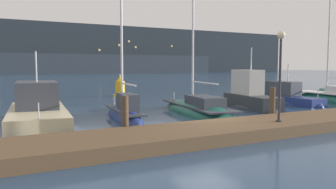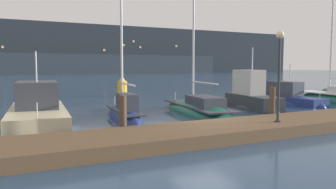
% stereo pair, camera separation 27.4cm
% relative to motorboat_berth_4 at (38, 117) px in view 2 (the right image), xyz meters
% --- Properties ---
extents(ground_plane, '(400.00, 400.00, 0.00)m').
position_rel_motorboat_berth_4_xyz_m(ground_plane, '(6.49, -4.15, -0.38)').
color(ground_plane, navy).
extents(dock, '(45.97, 2.80, 0.45)m').
position_rel_motorboat_berth_4_xyz_m(dock, '(6.49, -5.87, -0.15)').
color(dock, brown).
rests_on(dock, ground).
extents(mooring_pile_2, '(0.28, 0.28, 1.58)m').
position_rel_motorboat_berth_4_xyz_m(mooring_pile_2, '(2.71, -4.22, 0.41)').
color(mooring_pile_2, '#4C3D2D').
rests_on(mooring_pile_2, ground).
extents(mooring_pile_3, '(0.28, 0.28, 1.70)m').
position_rel_motorboat_berth_4_xyz_m(mooring_pile_3, '(10.26, -4.22, 0.47)').
color(mooring_pile_3, '#4C3D2D').
rests_on(mooring_pile_3, ground).
extents(motorboat_berth_4, '(3.22, 7.63, 3.88)m').
position_rel_motorboat_berth_4_xyz_m(motorboat_berth_4, '(0.00, 0.00, 0.00)').
color(motorboat_berth_4, beige).
rests_on(motorboat_berth_4, ground).
extents(sailboat_berth_5, '(1.79, 5.47, 6.88)m').
position_rel_motorboat_berth_4_xyz_m(sailboat_berth_5, '(4.13, -0.21, -0.24)').
color(sailboat_berth_5, navy).
rests_on(sailboat_berth_5, ground).
extents(sailboat_berth_6, '(3.17, 8.25, 11.12)m').
position_rel_motorboat_berth_4_xyz_m(sailboat_berth_6, '(8.57, -0.13, -0.28)').
color(sailboat_berth_6, '#195647').
rests_on(sailboat_berth_6, ground).
extents(motorboat_berth_7, '(2.47, 5.52, 4.51)m').
position_rel_motorboat_berth_4_xyz_m(motorboat_berth_7, '(12.86, 0.29, 0.09)').
color(motorboat_berth_7, '#2D3338').
rests_on(motorboat_berth_7, ground).
extents(motorboat_berth_8, '(2.12, 5.64, 3.57)m').
position_rel_motorboat_berth_4_xyz_m(motorboat_berth_8, '(16.96, 1.01, -0.15)').
color(motorboat_berth_8, navy).
rests_on(motorboat_berth_8, ground).
extents(sailboat_berth_9, '(2.38, 7.66, 9.31)m').
position_rel_motorboat_berth_4_xyz_m(sailboat_berth_9, '(20.93, 0.20, -0.27)').
color(sailboat_berth_9, '#195647').
rests_on(sailboat_berth_9, ground).
extents(channel_buoy, '(1.29, 1.29, 1.99)m').
position_rel_motorboat_berth_4_xyz_m(channel_buoy, '(8.24, 12.55, 0.37)').
color(channel_buoy, gold).
rests_on(channel_buoy, ground).
extents(dock_lamppost, '(0.32, 0.32, 3.66)m').
position_rel_motorboat_berth_4_xyz_m(dock_lamppost, '(8.57, -6.29, 2.55)').
color(dock_lamppost, '#2D2D33').
rests_on(dock_lamppost, dock).
extents(hillside_backdrop, '(240.00, 23.00, 18.83)m').
position_rel_motorboat_berth_4_xyz_m(hillside_backdrop, '(6.51, 115.70, 8.31)').
color(hillside_backdrop, '#232B33').
rests_on(hillside_backdrop, ground).
extents(rowboat_adrift, '(3.37, 2.99, 0.56)m').
position_rel_motorboat_berth_4_xyz_m(rowboat_adrift, '(30.63, 8.40, -0.37)').
color(rowboat_adrift, '#195647').
rests_on(rowboat_adrift, ground).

